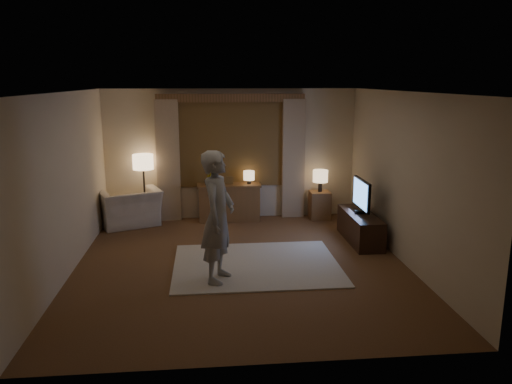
{
  "coord_description": "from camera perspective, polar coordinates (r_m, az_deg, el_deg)",
  "views": [
    {
      "loc": [
        -0.48,
        -7.18,
        2.77
      ],
      "look_at": [
        0.29,
        0.6,
        1.0
      ],
      "focal_mm": 35.0,
      "sensor_mm": 36.0,
      "label": 1
    }
  ],
  "objects": [
    {
      "name": "table_lamp_sideboard",
      "position": [
        9.9,
        -0.81,
        1.84
      ],
      "size": [
        0.22,
        0.22,
        0.3
      ],
      "color": "black",
      "rests_on": "sideboard"
    },
    {
      "name": "plant",
      "position": [
        9.87,
        -5.44,
        1.47
      ],
      "size": [
        0.16,
        0.13,
        0.3
      ],
      "primitive_type": "imported",
      "color": "#999999",
      "rests_on": "sideboard"
    },
    {
      "name": "table_lamp_side",
      "position": [
        10.08,
        7.37,
        1.75
      ],
      "size": [
        0.3,
        0.3,
        0.44
      ],
      "color": "black",
      "rests_on": "side_table"
    },
    {
      "name": "sideboard",
      "position": [
        9.99,
        -3.09,
        -1.3
      ],
      "size": [
        1.2,
        0.4,
        0.7
      ],
      "primitive_type": "cube",
      "color": "brown",
      "rests_on": "floor"
    },
    {
      "name": "rug",
      "position": [
        7.69,
        0.04,
        -8.3
      ],
      "size": [
        2.5,
        2.0,
        0.02
      ],
      "primitive_type": "cube",
      "color": "beige",
      "rests_on": "floor"
    },
    {
      "name": "floor_lamp",
      "position": [
        9.9,
        -12.77,
        2.95
      ],
      "size": [
        0.4,
        0.4,
        1.36
      ],
      "color": "black",
      "rests_on": "floor"
    },
    {
      "name": "tv",
      "position": [
        8.76,
        11.97,
        -0.32
      ],
      "size": [
        0.2,
        0.83,
        0.6
      ],
      "color": "black",
      "rests_on": "tv_stand"
    },
    {
      "name": "side_table",
      "position": [
        10.2,
        7.28,
        -1.49
      ],
      "size": [
        0.4,
        0.4,
        0.56
      ],
      "primitive_type": "cube",
      "color": "brown",
      "rests_on": "floor"
    },
    {
      "name": "picture_frame",
      "position": [
        9.89,
        -3.12,
        1.23
      ],
      "size": [
        0.16,
        0.02,
        0.2
      ],
      "primitive_type": "cube",
      "color": "brown",
      "rests_on": "sideboard"
    },
    {
      "name": "tv_stand",
      "position": [
        8.91,
        11.81,
        -3.97
      ],
      "size": [
        0.45,
        1.4,
        0.5
      ],
      "primitive_type": "cube",
      "color": "black",
      "rests_on": "floor"
    },
    {
      "name": "person",
      "position": [
        6.85,
        -4.37,
        -2.84
      ],
      "size": [
        0.64,
        0.78,
        1.83
      ],
      "primitive_type": "imported",
      "rotation": [
        0.0,
        0.0,
        1.23
      ],
      "color": "#A09C94",
      "rests_on": "rug"
    },
    {
      "name": "room",
      "position": [
        7.84,
        -2.02,
        2.17
      ],
      "size": [
        5.04,
        5.54,
        2.64
      ],
      "color": "brown",
      "rests_on": "ground"
    },
    {
      "name": "armchair",
      "position": [
        9.95,
        -14.28,
        -1.68
      ],
      "size": [
        1.39,
        1.31,
        0.72
      ],
      "primitive_type": "imported",
      "rotation": [
        0.0,
        0.0,
        -2.75
      ],
      "color": "beige",
      "rests_on": "floor"
    }
  ]
}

